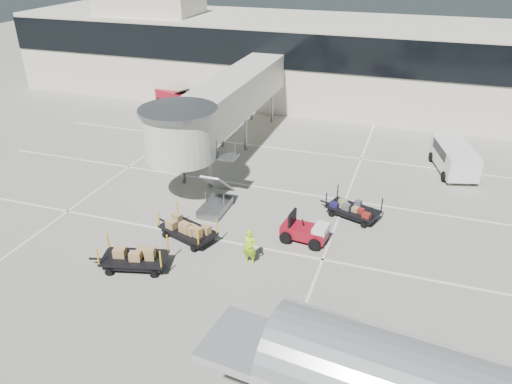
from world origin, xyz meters
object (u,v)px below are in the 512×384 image
Objects in this scene: baggage_tug at (305,231)px; box_cart_near at (186,230)px; minivan at (454,155)px; suitcase_cart at (352,210)px; ground_worker at (250,247)px; belt_loader at (172,97)px; box_cart_far at (133,258)px.

baggage_tug reaches higher than box_cart_near.
baggage_tug is 6.66m from box_cart_near.
box_cart_near is 20.25m from minivan.
suitcase_cart is 10.77m from minivan.
ground_worker is at bearing -138.13° from minivan.
ground_worker reaches higher than minivan.
belt_loader is at bearing 138.36° from baggage_tug.
suitcase_cart is at bearing 65.41° from baggage_tug.
belt_loader is (-12.43, 22.48, 0.07)m from box_cart_near.
minivan is 1.40× the size of belt_loader.
box_cart_near is 0.72× the size of minivan.
minivan is at bearing 65.54° from box_cart_near.
ground_worker reaches higher than suitcase_cart.
box_cart_near is 1.01× the size of belt_loader.
box_cart_near is (-6.35, -1.98, 0.01)m from baggage_tug.
baggage_tug is at bearing -101.73° from suitcase_cart.
baggage_tug is 0.48× the size of minivan.
suitcase_cart is 9.98m from box_cart_near.
box_cart_near is at bearing -128.37° from suitcase_cart.
box_cart_far is at bearing -159.38° from ground_worker.
minivan reaches higher than suitcase_cart.
box_cart_far is at bearing -44.84° from belt_loader.
belt_loader is at bearing 159.36° from suitcase_cart.
baggage_tug is 0.69× the size of suitcase_cart.
baggage_tug is 27.81m from belt_loader.
suitcase_cart is 7.71m from ground_worker.
suitcase_cart is at bearing 52.71° from box_cart_near.
suitcase_cart is 13.06m from box_cart_far.
box_cart_near is 3.58m from box_cart_far.
ground_worker reaches higher than box_cart_far.
belt_loader is at bearing 122.83° from ground_worker.
box_cart_near is 25.69m from belt_loader.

